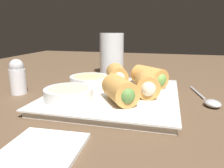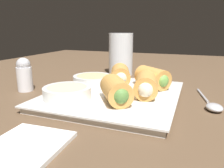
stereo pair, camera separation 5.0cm
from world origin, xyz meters
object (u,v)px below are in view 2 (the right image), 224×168
Objects in this scene: serving_plate at (112,96)px; dipping_bowl_near at (93,80)px; napkin at (23,148)px; spoon at (213,106)px; dipping_bowl_far at (67,92)px; salt_shaker at (24,75)px; drinking_glass at (121,54)px.

dipping_bowl_near reaches higher than serving_plate.
serving_plate is at bearing -123.28° from dipping_bowl_near.
serving_plate reaches higher than napkin.
spoon is (1.30, -19.68, -0.16)cm from serving_plate.
dipping_bowl_near is at bearing 83.43° from spoon.
napkin is (-16.02, -3.63, -2.42)cm from dipping_bowl_far.
salt_shaker is at bearing 110.61° from dipping_bowl_near.
napkin is (-27.12, -3.56, -2.42)cm from dipping_bowl_near.
dipping_bowl_far is 1.16× the size of salt_shaker.
drinking_glass reaches higher than napkin.
salt_shaker is (-2.72, 41.54, 3.39)cm from spoon.
dipping_bowl_far is 27.64cm from spoon.
serving_plate is 2.53× the size of napkin.
napkin is 0.86× the size of drinking_glass.
salt_shaker reaches higher than spoon.
serving_plate is at bearing -165.21° from drinking_glass.
dipping_bowl_near is 1.16× the size of salt_shaker.
drinking_glass is at bearing 4.30° from napkin.
dipping_bowl_near is 1.00× the size of dipping_bowl_far.
dipping_bowl_far is at bearing 12.78° from napkin.
serving_plate is 26.66cm from drinking_glass.
napkin is at bearing -138.63° from salt_shaker.
salt_shaker is (5.36, 15.19, 1.27)cm from dipping_bowl_far.
dipping_bowl_near is at bearing -0.37° from dipping_bowl_far.
spoon reaches higher than napkin.
salt_shaker is (-26.56, 15.22, -2.64)cm from drinking_glass.
dipping_bowl_near is 26.54cm from spoon.
dipping_bowl_near is 0.82× the size of napkin.
serving_plate is 19.72cm from spoon.
salt_shaker reaches higher than napkin.
salt_shaker reaches higher than dipping_bowl_near.
drinking_glass is at bearing 14.79° from serving_plate.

